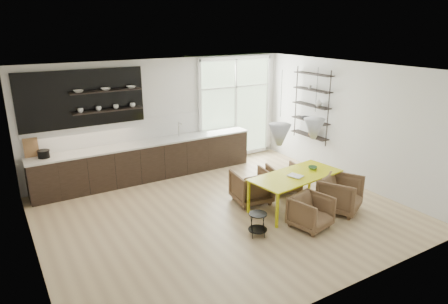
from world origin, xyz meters
TOP-DOWN VIEW (x-y plane):
  - room at (0.58, 1.10)m, footprint 7.02×6.01m
  - kitchen_run at (-0.70, 2.69)m, footprint 5.54×0.69m
  - right_shelving at (3.36, 1.17)m, footprint 0.26×1.22m
  - dining_table at (1.43, -0.51)m, footprint 2.09×1.14m
  - armchair_back_left at (0.79, 0.18)m, footprint 0.86×0.88m
  - armchair_back_right at (1.79, 0.31)m, footprint 0.81×0.82m
  - armchair_front_left at (1.10, -1.34)m, footprint 0.81×0.82m
  - armchair_front_right at (2.11, -1.12)m, footprint 1.08×1.09m
  - wire_stool at (0.06, -1.08)m, footprint 0.35×0.35m
  - table_book at (1.24, -0.61)m, footprint 0.29×0.34m
  - table_bowl at (1.96, -0.43)m, footprint 0.25×0.25m

SIDE VIEW (x-z plane):
  - wire_stool at x=0.06m, z-range 0.06..0.51m
  - armchair_back_right at x=1.79m, z-range 0.00..0.62m
  - armchair_front_left at x=1.10m, z-range 0.00..0.63m
  - armchair_back_left at x=0.79m, z-range 0.00..0.71m
  - armchair_front_right at x=2.11m, z-range 0.00..0.74m
  - kitchen_run at x=-0.70m, z-range -0.78..1.97m
  - dining_table at x=1.43m, z-range 0.31..1.04m
  - table_book at x=1.24m, z-range 0.73..0.76m
  - table_bowl at x=1.96m, z-range 0.73..0.79m
  - room at x=0.58m, z-range 0.00..2.92m
  - right_shelving at x=3.36m, z-range 0.70..2.60m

